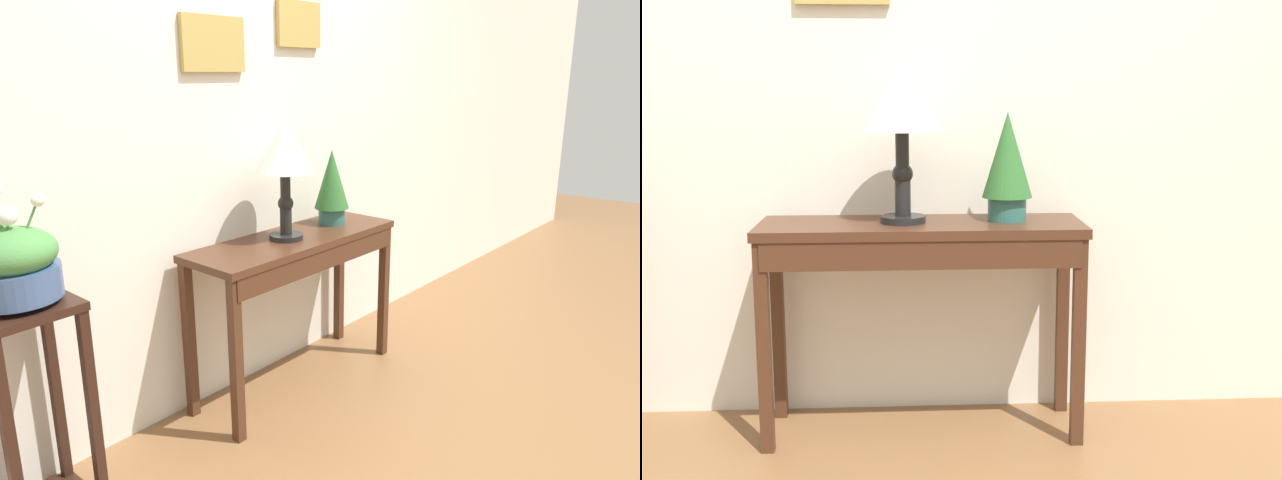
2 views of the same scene
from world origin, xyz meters
The scene contains 7 objects.
ground_plane centered at (0.00, 0.00, 0.00)m, with size 12.00×12.00×0.01m, color brown.
back_wall_with_art centered at (0.00, 1.42, 1.40)m, with size 9.00×0.13×2.80m.
console_table centered at (0.01, 1.11, 0.67)m, with size 1.17×0.39×0.80m.
table_lamp centered at (-0.05, 1.14, 1.20)m, with size 0.29×0.29×0.55m.
potted_plant_on_console centered at (0.33, 1.16, 1.01)m, with size 0.18×0.18×0.39m.
pedestal_stand_left centered at (-1.30, 1.16, 0.42)m, with size 0.33×0.33×0.84m.
planter_bowl_wide centered at (-1.30, 1.16, 0.98)m, with size 0.29×0.29×0.42m.
Camera 1 is at (-2.03, -0.76, 1.57)m, focal length 32.98 mm.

